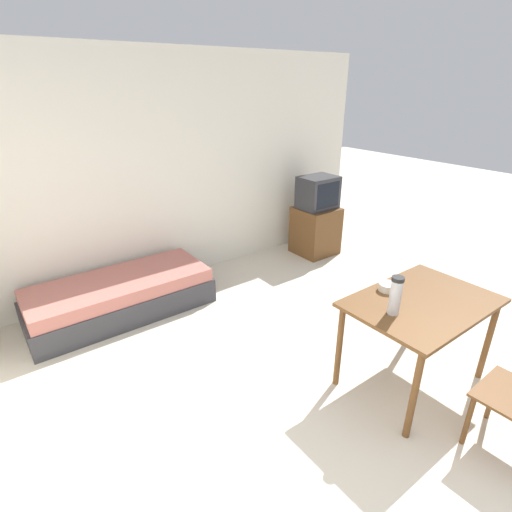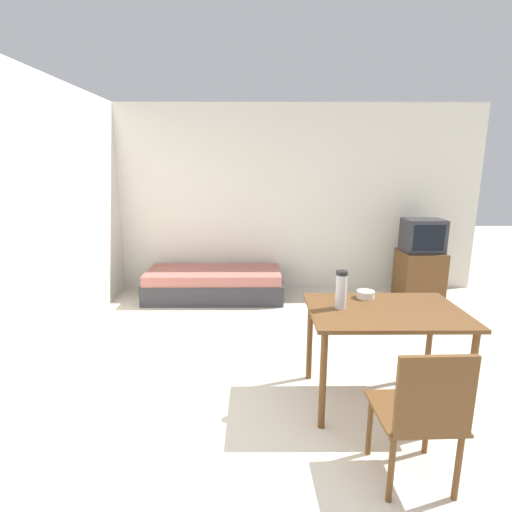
% 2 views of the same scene
% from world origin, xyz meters
% --- Properties ---
extents(ground_plane, '(20.00, 20.00, 0.00)m').
position_xyz_m(ground_plane, '(0.00, 0.00, 0.00)').
color(ground_plane, beige).
extents(wall_back, '(5.77, 0.06, 2.70)m').
position_xyz_m(wall_back, '(0.00, 3.90, 1.35)').
color(wall_back, silver).
rests_on(wall_back, ground_plane).
extents(daybed, '(1.91, 0.79, 0.41)m').
position_xyz_m(daybed, '(-0.98, 3.39, 0.20)').
color(daybed, '#333338').
rests_on(daybed, ground_plane).
extents(tv, '(0.56, 0.54, 1.13)m').
position_xyz_m(tv, '(1.89, 3.35, 0.52)').
color(tv, brown).
rests_on(tv, ground_plane).
extents(dining_table, '(1.17, 0.80, 0.78)m').
position_xyz_m(dining_table, '(0.59, 0.88, 0.68)').
color(dining_table, brown).
rests_on(dining_table, ground_plane).
extents(thermos_flask, '(0.09, 0.09, 0.30)m').
position_xyz_m(thermos_flask, '(0.25, 0.91, 0.94)').
color(thermos_flask, '#B7B7BC').
rests_on(thermos_flask, dining_table).
extents(mate_bowl, '(0.15, 0.15, 0.06)m').
position_xyz_m(mate_bowl, '(0.51, 1.15, 0.81)').
color(mate_bowl, beige).
rests_on(mate_bowl, dining_table).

